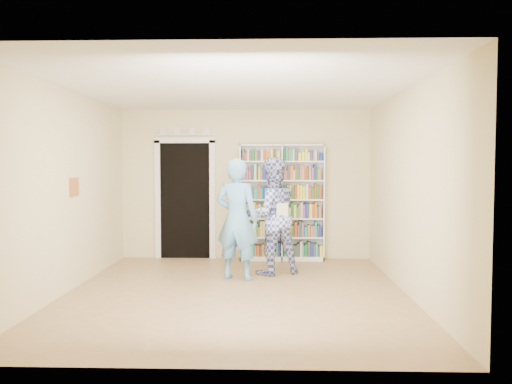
# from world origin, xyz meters

# --- Properties ---
(floor) EXTENTS (5.00, 5.00, 0.00)m
(floor) POSITION_xyz_m (0.00, 0.00, 0.00)
(floor) COLOR #916A46
(floor) RESTS_ON ground
(ceiling) EXTENTS (5.00, 5.00, 0.00)m
(ceiling) POSITION_xyz_m (0.00, 0.00, 2.70)
(ceiling) COLOR white
(ceiling) RESTS_ON wall_back
(wall_back) EXTENTS (4.50, 0.00, 4.50)m
(wall_back) POSITION_xyz_m (0.00, 2.50, 1.35)
(wall_back) COLOR beige
(wall_back) RESTS_ON floor
(wall_left) EXTENTS (0.00, 5.00, 5.00)m
(wall_left) POSITION_xyz_m (-2.25, 0.00, 1.35)
(wall_left) COLOR beige
(wall_left) RESTS_ON floor
(wall_right) EXTENTS (0.00, 5.00, 5.00)m
(wall_right) POSITION_xyz_m (2.25, 0.00, 1.35)
(wall_right) COLOR beige
(wall_right) RESTS_ON floor
(bookshelf) EXTENTS (1.50, 0.28, 2.06)m
(bookshelf) POSITION_xyz_m (0.66, 2.34, 1.04)
(bookshelf) COLOR white
(bookshelf) RESTS_ON floor
(doorway) EXTENTS (1.10, 0.08, 2.43)m
(doorway) POSITION_xyz_m (-1.10, 2.48, 1.18)
(doorway) COLOR black
(doorway) RESTS_ON floor
(wall_art) EXTENTS (0.03, 0.25, 0.25)m
(wall_art) POSITION_xyz_m (-2.23, 0.20, 1.40)
(wall_art) COLOR brown
(wall_art) RESTS_ON wall_left
(man_blue) EXTENTS (0.75, 0.60, 1.80)m
(man_blue) POSITION_xyz_m (-0.04, 0.80, 0.90)
(man_blue) COLOR #5FA0D4
(man_blue) RESTS_ON floor
(man_plaid) EXTENTS (1.07, 0.96, 1.82)m
(man_plaid) POSITION_xyz_m (0.47, 1.19, 0.91)
(man_plaid) COLOR #32409A
(man_plaid) RESTS_ON floor
(paper_sheet) EXTENTS (0.18, 0.12, 0.29)m
(paper_sheet) POSITION_xyz_m (0.64, 0.95, 0.98)
(paper_sheet) COLOR white
(paper_sheet) RESTS_ON man_plaid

